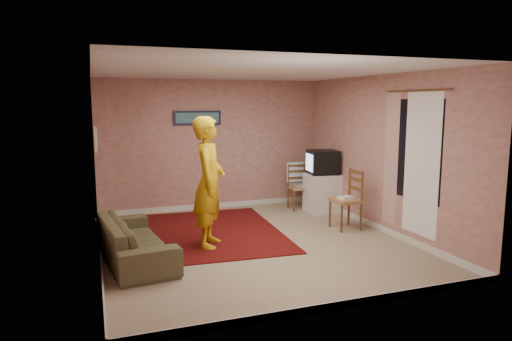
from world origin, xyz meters
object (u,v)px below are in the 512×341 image
object	(u,v)px
tv_cabinet	(322,193)
chair_a	(299,182)
crt_tv	(323,162)
chair_b	(346,193)
sofa	(134,240)
person	(209,182)

from	to	relation	value
tv_cabinet	chair_a	distance (m)	0.52
crt_tv	chair_b	world-z (taller)	crt_tv
crt_tv	chair_b	bearing A→B (deg)	-90.78
crt_tv	tv_cabinet	bearing A→B (deg)	-0.00
sofa	person	distance (m)	1.35
chair_a	chair_b	bearing A→B (deg)	-82.79
crt_tv	person	world-z (taller)	person
crt_tv	chair_b	distance (m)	1.30
tv_cabinet	crt_tv	size ratio (longest dim) A/B	1.24
crt_tv	sofa	xyz separation A→B (m)	(-3.74, -1.62, -0.71)
chair_a	person	xyz separation A→B (m)	(-2.30, -1.73, 0.42)
chair_b	chair_a	bearing A→B (deg)	-175.70
crt_tv	sofa	bearing A→B (deg)	-148.17
sofa	chair_b	bearing A→B (deg)	-90.88
chair_a	sofa	size ratio (longest dim) A/B	0.25
crt_tv	person	size ratio (longest dim) A/B	0.31
tv_cabinet	chair_b	world-z (taller)	chair_b
chair_a	sofa	world-z (taller)	chair_a
tv_cabinet	chair_b	size ratio (longest dim) A/B	1.37
chair_a	person	size ratio (longest dim) A/B	0.25
crt_tv	sofa	world-z (taller)	crt_tv
crt_tv	chair_b	xyz separation A→B (m)	(-0.20, -1.23, -0.37)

